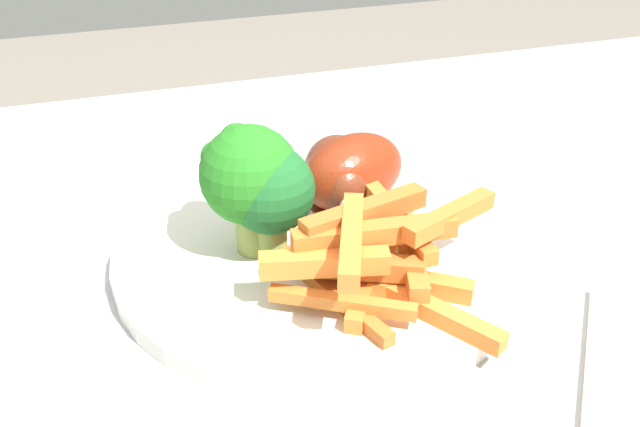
{
  "coord_description": "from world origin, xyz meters",
  "views": [
    {
      "loc": [
        0.15,
        0.35,
        0.98
      ],
      "look_at": [
        0.04,
        -0.01,
        0.75
      ],
      "focal_mm": 41.44,
      "sensor_mm": 36.0,
      "label": 1
    }
  ],
  "objects_px": {
    "broccoli_floret_front": "(272,188)",
    "dinner_plate": "(320,249)",
    "chicken_drumstick_far": "(347,174)",
    "chicken_drumstick_near": "(340,177)",
    "broccoli_floret_middle": "(249,176)",
    "dining_table": "(380,387)",
    "carrot_fries_pile": "(376,255)"
  },
  "relations": [
    {
      "from": "dining_table",
      "to": "broccoli_floret_middle",
      "type": "bearing_deg",
      "value": -13.15
    },
    {
      "from": "dining_table",
      "to": "broccoli_floret_middle",
      "type": "distance_m",
      "value": 0.19
    },
    {
      "from": "broccoli_floret_middle",
      "to": "chicken_drumstick_near",
      "type": "height_order",
      "value": "broccoli_floret_middle"
    },
    {
      "from": "chicken_drumstick_far",
      "to": "chicken_drumstick_near",
      "type": "bearing_deg",
      "value": -16.86
    },
    {
      "from": "broccoli_floret_front",
      "to": "dinner_plate",
      "type": "bearing_deg",
      "value": -176.54
    },
    {
      "from": "dinner_plate",
      "to": "chicken_drumstick_near",
      "type": "distance_m",
      "value": 0.05
    },
    {
      "from": "carrot_fries_pile",
      "to": "broccoli_floret_middle",
      "type": "bearing_deg",
      "value": -43.75
    },
    {
      "from": "chicken_drumstick_far",
      "to": "broccoli_floret_front",
      "type": "bearing_deg",
      "value": 31.77
    },
    {
      "from": "dinner_plate",
      "to": "broccoli_floret_middle",
      "type": "bearing_deg",
      "value": -5.88
    },
    {
      "from": "chicken_drumstick_far",
      "to": "broccoli_floret_middle",
      "type": "bearing_deg",
      "value": 23.35
    },
    {
      "from": "broccoli_floret_middle",
      "to": "chicken_drumstick_far",
      "type": "xyz_separation_m",
      "value": [
        -0.07,
        -0.03,
        -0.03
      ]
    },
    {
      "from": "dinner_plate",
      "to": "broccoli_floret_front",
      "type": "xyz_separation_m",
      "value": [
        0.03,
        0.0,
        0.05
      ]
    },
    {
      "from": "broccoli_floret_middle",
      "to": "carrot_fries_pile",
      "type": "distance_m",
      "value": 0.09
    },
    {
      "from": "dinner_plate",
      "to": "broccoli_floret_front",
      "type": "distance_m",
      "value": 0.06
    },
    {
      "from": "broccoli_floret_middle",
      "to": "chicken_drumstick_far",
      "type": "relative_size",
      "value": 0.64
    },
    {
      "from": "broccoli_floret_middle",
      "to": "chicken_drumstick_far",
      "type": "bearing_deg",
      "value": -156.65
    },
    {
      "from": "broccoli_floret_middle",
      "to": "dinner_plate",
      "type": "bearing_deg",
      "value": 174.12
    },
    {
      "from": "dining_table",
      "to": "broccoli_floret_front",
      "type": "relative_size",
      "value": 17.94
    },
    {
      "from": "dining_table",
      "to": "broccoli_floret_front",
      "type": "xyz_separation_m",
      "value": [
        0.07,
        -0.01,
        0.16
      ]
    },
    {
      "from": "broccoli_floret_front",
      "to": "broccoli_floret_middle",
      "type": "relative_size",
      "value": 0.87
    },
    {
      "from": "broccoli_floret_front",
      "to": "chicken_drumstick_near",
      "type": "distance_m",
      "value": 0.07
    },
    {
      "from": "chicken_drumstick_near",
      "to": "chicken_drumstick_far",
      "type": "distance_m",
      "value": 0.0
    },
    {
      "from": "carrot_fries_pile",
      "to": "broccoli_floret_front",
      "type": "bearing_deg",
      "value": -46.94
    },
    {
      "from": "chicken_drumstick_near",
      "to": "dinner_plate",
      "type": "bearing_deg",
      "value": 54.84
    },
    {
      "from": "dinner_plate",
      "to": "broccoli_floret_middle",
      "type": "relative_size",
      "value": 3.15
    },
    {
      "from": "chicken_drumstick_far",
      "to": "carrot_fries_pile",
      "type": "bearing_deg",
      "value": 81.24
    },
    {
      "from": "chicken_drumstick_far",
      "to": "dinner_plate",
      "type": "bearing_deg",
      "value": 49.68
    },
    {
      "from": "dinner_plate",
      "to": "chicken_drumstick_near",
      "type": "relative_size",
      "value": 2.15
    },
    {
      "from": "broccoli_floret_middle",
      "to": "chicken_drumstick_near",
      "type": "distance_m",
      "value": 0.08
    },
    {
      "from": "dinner_plate",
      "to": "broccoli_floret_middle",
      "type": "height_order",
      "value": "broccoli_floret_middle"
    },
    {
      "from": "broccoli_floret_front",
      "to": "chicken_drumstick_near",
      "type": "height_order",
      "value": "broccoli_floret_front"
    },
    {
      "from": "broccoli_floret_middle",
      "to": "dining_table",
      "type": "bearing_deg",
      "value": 166.85
    }
  ]
}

